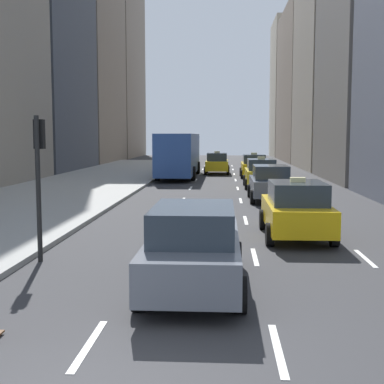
{
  "coord_description": "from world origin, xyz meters",
  "views": [
    {
      "loc": [
        1.8,
        -5.58,
        3.11
      ],
      "look_at": [
        0.77,
        11.47,
        1.31
      ],
      "focal_mm": 50.0,
      "sensor_mm": 36.0,
      "label": 1
    }
  ],
  "objects_px": {
    "taxi_fourth": "(254,166)",
    "city_bus": "(179,153)",
    "sedan_black_near": "(194,246)",
    "traffic_light_pole": "(39,164)",
    "sedan_silver_behind": "(270,183)",
    "taxi_second": "(296,209)",
    "taxi_lead": "(261,173)",
    "taxi_third": "(217,163)"
  },
  "relations": [
    {
      "from": "taxi_third",
      "to": "sedan_black_near",
      "type": "xyz_separation_m",
      "value": [
        0.0,
        -33.08,
        0.0
      ]
    },
    {
      "from": "sedan_silver_behind",
      "to": "city_bus",
      "type": "distance_m",
      "value": 15.54
    },
    {
      "from": "taxi_fourth",
      "to": "city_bus",
      "type": "height_order",
      "value": "city_bus"
    },
    {
      "from": "sedan_silver_behind",
      "to": "taxi_fourth",
      "type": "bearing_deg",
      "value": 90.0
    },
    {
      "from": "sedan_black_near",
      "to": "city_bus",
      "type": "distance_m",
      "value": 29.66
    },
    {
      "from": "sedan_silver_behind",
      "to": "traffic_light_pole",
      "type": "bearing_deg",
      "value": -117.81
    },
    {
      "from": "sedan_black_near",
      "to": "taxi_third",
      "type": "bearing_deg",
      "value": 90.0
    },
    {
      "from": "taxi_third",
      "to": "city_bus",
      "type": "xyz_separation_m",
      "value": [
        -2.81,
        -3.57,
        0.91
      ]
    },
    {
      "from": "taxi_fourth",
      "to": "city_bus",
      "type": "bearing_deg",
      "value": 179.99
    },
    {
      "from": "taxi_second",
      "to": "city_bus",
      "type": "xyz_separation_m",
      "value": [
        -5.61,
        23.82,
        0.91
      ]
    },
    {
      "from": "taxi_fourth",
      "to": "taxi_lead",
      "type": "bearing_deg",
      "value": -90.0
    },
    {
      "from": "taxi_lead",
      "to": "sedan_black_near",
      "type": "bearing_deg",
      "value": -97.39
    },
    {
      "from": "taxi_second",
      "to": "traffic_light_pole",
      "type": "distance_m",
      "value": 7.73
    },
    {
      "from": "taxi_fourth",
      "to": "sedan_silver_behind",
      "type": "distance_m",
      "value": 14.46
    },
    {
      "from": "taxi_third",
      "to": "sedan_silver_behind",
      "type": "xyz_separation_m",
      "value": [
        2.8,
        -18.03,
        -0.01
      ]
    },
    {
      "from": "taxi_second",
      "to": "traffic_light_pole",
      "type": "bearing_deg",
      "value": -153.01
    },
    {
      "from": "sedan_black_near",
      "to": "city_bus",
      "type": "relative_size",
      "value": 0.43
    },
    {
      "from": "sedan_black_near",
      "to": "sedan_silver_behind",
      "type": "relative_size",
      "value": 1.09
    },
    {
      "from": "taxi_second",
      "to": "sedan_silver_behind",
      "type": "distance_m",
      "value": 9.36
    },
    {
      "from": "taxi_third",
      "to": "traffic_light_pole",
      "type": "bearing_deg",
      "value": -97.3
    },
    {
      "from": "taxi_lead",
      "to": "taxi_third",
      "type": "height_order",
      "value": "same"
    },
    {
      "from": "taxi_third",
      "to": "sedan_silver_behind",
      "type": "bearing_deg",
      "value": -81.17
    },
    {
      "from": "taxi_fourth",
      "to": "taxi_second",
      "type": "bearing_deg",
      "value": -90.0
    },
    {
      "from": "city_bus",
      "to": "taxi_lead",
      "type": "bearing_deg",
      "value": -54.64
    },
    {
      "from": "sedan_silver_behind",
      "to": "sedan_black_near",
      "type": "bearing_deg",
      "value": -100.54
    },
    {
      "from": "sedan_black_near",
      "to": "traffic_light_pole",
      "type": "bearing_deg",
      "value": 150.33
    },
    {
      "from": "taxi_lead",
      "to": "taxi_second",
      "type": "bearing_deg",
      "value": -90.0
    },
    {
      "from": "sedan_silver_behind",
      "to": "taxi_third",
      "type": "bearing_deg",
      "value": 98.83
    },
    {
      "from": "taxi_third",
      "to": "sedan_silver_behind",
      "type": "height_order",
      "value": "taxi_third"
    },
    {
      "from": "taxi_fourth",
      "to": "sedan_black_near",
      "type": "relative_size",
      "value": 0.89
    },
    {
      "from": "taxi_second",
      "to": "taxi_fourth",
      "type": "relative_size",
      "value": 1.0
    },
    {
      "from": "sedan_black_near",
      "to": "city_bus",
      "type": "bearing_deg",
      "value": 95.44
    },
    {
      "from": "sedan_silver_behind",
      "to": "traffic_light_pole",
      "type": "distance_m",
      "value": 14.55
    },
    {
      "from": "city_bus",
      "to": "traffic_light_pole",
      "type": "relative_size",
      "value": 3.23
    },
    {
      "from": "taxi_fourth",
      "to": "taxi_third",
      "type": "bearing_deg",
      "value": 128.1
    },
    {
      "from": "taxi_fourth",
      "to": "sedan_black_near",
      "type": "height_order",
      "value": "taxi_fourth"
    },
    {
      "from": "taxi_third",
      "to": "traffic_light_pole",
      "type": "distance_m",
      "value": 31.12
    },
    {
      "from": "taxi_second",
      "to": "taxi_third",
      "type": "height_order",
      "value": "same"
    },
    {
      "from": "taxi_lead",
      "to": "taxi_third",
      "type": "bearing_deg",
      "value": 103.71
    },
    {
      "from": "taxi_second",
      "to": "taxi_third",
      "type": "xyz_separation_m",
      "value": [
        -2.8,
        27.39,
        0.0
      ]
    },
    {
      "from": "taxi_third",
      "to": "taxi_fourth",
      "type": "height_order",
      "value": "same"
    },
    {
      "from": "city_bus",
      "to": "traffic_light_pole",
      "type": "distance_m",
      "value": 27.29
    }
  ]
}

